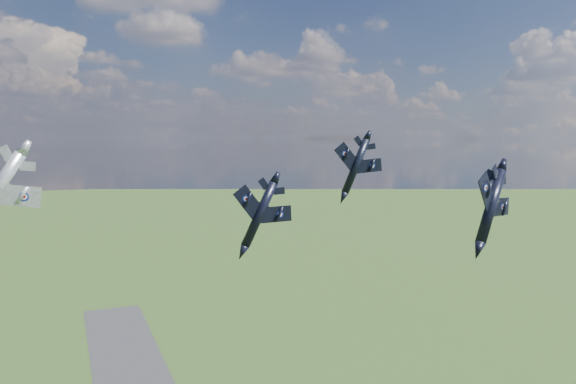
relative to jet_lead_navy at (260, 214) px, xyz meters
name	(u,v)px	position (x,y,z in m)	size (l,w,h in m)	color
jet_lead_navy	(260,214)	(0.00, 0.00, 0.00)	(9.45, 13.17, 2.73)	black
jet_right_navy	(491,206)	(20.61, -21.59, 2.58)	(9.10, 12.68, 2.62)	black
jet_high_navy	(356,166)	(23.53, 15.67, 5.47)	(10.05, 14.01, 2.90)	black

